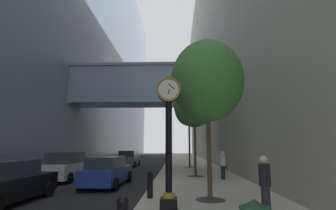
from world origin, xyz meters
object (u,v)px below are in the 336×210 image
(street_tree_mid_near, at_px, (194,104))
(car_black_far, at_px, (2,183))
(street_tree_near, at_px, (207,81))
(pedestrian_by_clock, at_px, (265,183))
(street_clock, at_px, (169,132))
(car_blue_near, at_px, (107,171))
(pedestrian_walking, at_px, (223,164))
(car_white_trailing, at_px, (67,167))
(car_grey_mid, at_px, (129,159))
(bollard_third, at_px, (150,184))
(street_tree_mid_far, at_px, (189,110))

(street_tree_mid_near, relative_size, car_black_far, 1.46)
(street_tree_near, height_order, pedestrian_by_clock, street_tree_near)
(pedestrian_by_clock, bearing_deg, car_black_far, 170.89)
(pedestrian_by_clock, distance_m, car_black_far, 9.22)
(street_clock, bearing_deg, car_black_far, 171.05)
(street_tree_mid_near, distance_m, car_blue_near, 7.46)
(street_tree_near, relative_size, pedestrian_walking, 3.67)
(pedestrian_by_clock, bearing_deg, street_tree_mid_near, 98.43)
(car_white_trailing, bearing_deg, car_grey_mid, 81.09)
(bollard_third, distance_m, street_tree_mid_far, 15.72)
(pedestrian_walking, xyz_separation_m, car_grey_mid, (-8.12, 11.82, -0.22))
(pedestrian_by_clock, height_order, car_grey_mid, pedestrian_by_clock)
(bollard_third, xyz_separation_m, pedestrian_walking, (3.88, 5.73, 0.36))
(street_tree_mid_near, bearing_deg, car_white_trailing, -172.34)
(car_grey_mid, height_order, car_white_trailing, car_white_trailing)
(pedestrian_walking, xyz_separation_m, pedestrian_by_clock, (-0.19, -7.97, -0.00))
(street_tree_near, bearing_deg, bollard_third, 172.73)
(street_tree_mid_near, xyz_separation_m, pedestrian_by_clock, (1.40, -9.45, -4.06))
(pedestrian_by_clock, bearing_deg, car_blue_near, 136.70)
(car_white_trailing, bearing_deg, pedestrian_by_clock, -40.55)
(pedestrian_walking, height_order, car_white_trailing, pedestrian_walking)
(car_grey_mid, xyz_separation_m, car_black_far, (-1.17, -18.34, -0.04))
(bollard_third, xyz_separation_m, car_black_far, (-5.41, -0.78, 0.10))
(bollard_third, xyz_separation_m, car_blue_near, (-2.78, 3.86, 0.09))
(street_tree_mid_near, distance_m, car_white_trailing, 9.42)
(street_tree_near, height_order, car_white_trailing, street_tree_near)
(pedestrian_walking, relative_size, car_blue_near, 0.37)
(street_tree_near, distance_m, street_tree_mid_near, 7.51)
(pedestrian_by_clock, bearing_deg, pedestrian_walking, 88.61)
(street_clock, distance_m, car_white_trailing, 10.54)
(car_blue_near, xyz_separation_m, car_white_trailing, (-3.26, 2.23, 0.07))
(pedestrian_walking, bearing_deg, pedestrian_by_clock, -91.39)
(street_tree_near, height_order, car_blue_near, street_tree_near)
(pedestrian_walking, xyz_separation_m, car_black_far, (-9.30, -6.51, -0.26))
(bollard_third, height_order, street_tree_near, street_tree_near)
(car_blue_near, height_order, car_white_trailing, car_white_trailing)
(pedestrian_by_clock, bearing_deg, street_tree_near, 125.68)
(street_clock, distance_m, pedestrian_walking, 8.25)
(pedestrian_by_clock, bearing_deg, street_tree_mid_far, 94.72)
(street_clock, bearing_deg, street_tree_near, 44.31)
(street_clock, relative_size, street_tree_mid_near, 0.67)
(street_tree_mid_far, relative_size, car_grey_mid, 1.56)
(street_tree_mid_near, bearing_deg, bollard_third, -107.63)
(car_blue_near, bearing_deg, car_white_trailing, 145.65)
(street_tree_mid_far, height_order, car_grey_mid, street_tree_mid_far)
(street_clock, distance_m, bollard_third, 2.71)
(street_tree_mid_far, height_order, pedestrian_walking, street_tree_mid_far)
(street_tree_mid_far, bearing_deg, street_tree_mid_near, -90.00)
(street_tree_near, relative_size, car_blue_near, 1.37)
(street_clock, xyz_separation_m, street_tree_near, (1.50, 1.47, 2.14))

